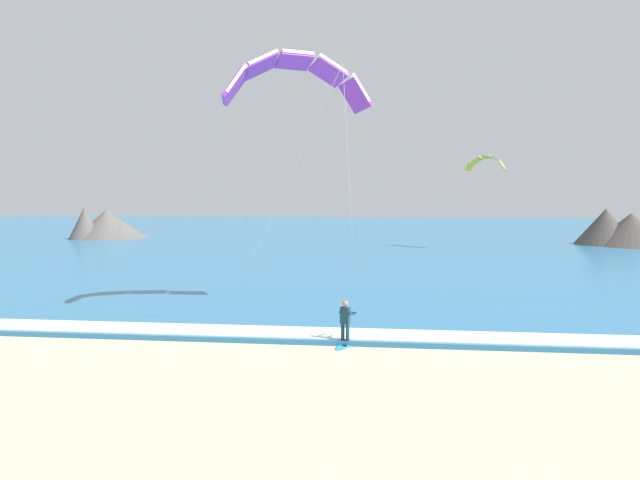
# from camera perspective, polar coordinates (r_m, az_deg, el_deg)

# --- Properties ---
(sea) EXTENTS (200.00, 120.00, 0.20)m
(sea) POSITION_cam_1_polar(r_m,az_deg,el_deg) (79.41, 6.23, 0.72)
(sea) COLOR teal
(sea) RESTS_ON ground
(surf_foam) EXTENTS (200.00, 1.69, 0.04)m
(surf_foam) POSITION_cam_1_polar(r_m,az_deg,el_deg) (20.90, 6.30, -9.98)
(surf_foam) COLOR white
(surf_foam) RESTS_ON sea
(surfboard) EXTENTS (0.93, 1.46, 0.09)m
(surfboard) POSITION_cam_1_polar(r_m,az_deg,el_deg) (20.13, 2.69, -11.11)
(surfboard) COLOR #239EC6
(surfboard) RESTS_ON ground
(kitesurfer) EXTENTS (0.65, 0.64, 1.69)m
(kitesurfer) POSITION_cam_1_polar(r_m,az_deg,el_deg) (19.92, 2.72, -8.56)
(kitesurfer) COLOR #143347
(kitesurfer) RESTS_ON ground
(kite_primary) EXTENTS (6.65, 6.78, 10.83)m
(kite_primary) POSITION_cam_1_polar(r_m,az_deg,el_deg) (25.46, -2.54, 17.08)
(kite_primary) COLOR purple
(kite_distant) EXTENTS (3.74, 3.30, 1.57)m
(kite_distant) POSITION_cam_1_polar(r_m,az_deg,el_deg) (56.70, 17.27, 8.01)
(kite_distant) COLOR yellow
(headland_right) EXTENTS (9.78, 9.69, 4.21)m
(headland_right) POSITION_cam_1_polar(r_m,az_deg,el_deg) (67.02, 29.15, 0.82)
(headland_right) COLOR #47423D
(headland_right) RESTS_ON ground
(headland_left) EXTENTS (9.52, 9.04, 4.23)m
(headland_left) POSITION_cam_1_polar(r_m,az_deg,el_deg) (73.77, -21.69, 1.45)
(headland_left) COLOR #56514C
(headland_left) RESTS_ON ground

